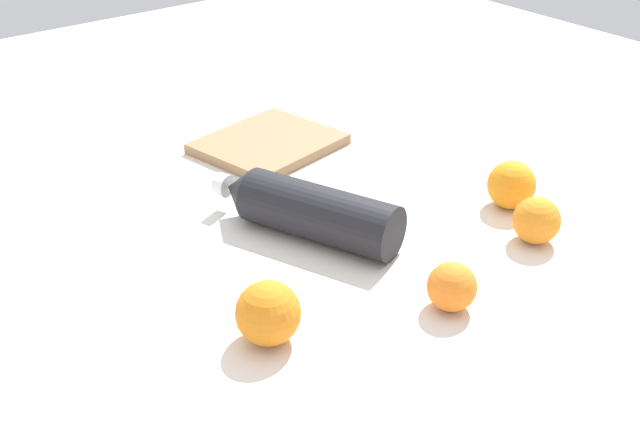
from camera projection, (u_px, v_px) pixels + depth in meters
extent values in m
plane|color=silver|center=(297.00, 240.00, 1.16)|extent=(2.40, 2.40, 0.00)
cylinder|color=black|center=(320.00, 213.00, 1.15)|extent=(0.16, 0.25, 0.08)
cone|color=black|center=(240.00, 190.00, 1.21)|extent=(0.09, 0.07, 0.08)
cylinder|color=white|center=(223.00, 185.00, 1.22)|extent=(0.04, 0.03, 0.04)
sphere|color=orange|center=(537.00, 220.00, 1.14)|extent=(0.07, 0.07, 0.07)
sphere|color=orange|center=(268.00, 313.00, 0.94)|extent=(0.08, 0.08, 0.08)
sphere|color=orange|center=(452.00, 287.00, 1.00)|extent=(0.06, 0.06, 0.06)
sphere|color=orange|center=(512.00, 185.00, 1.23)|extent=(0.07, 0.07, 0.07)
cube|color=#99724C|center=(269.00, 144.00, 1.43)|extent=(0.26, 0.23, 0.02)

